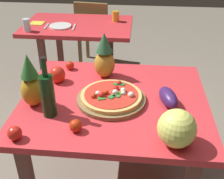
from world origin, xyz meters
name	(u,v)px	position (x,y,z in m)	size (l,w,h in m)	color
display_table	(114,111)	(0.00, 0.00, 0.66)	(1.12, 0.96, 0.75)	brown
background_table	(78,35)	(-0.50, 1.36, 0.64)	(1.10, 0.71, 0.75)	brown
dining_chair	(94,30)	(-0.43, 1.94, 0.48)	(0.44, 0.44, 0.85)	olive
pizza_board	(111,99)	(-0.02, -0.03, 0.77)	(0.41, 0.41, 0.03)	olive
pizza	(111,95)	(-0.02, -0.03, 0.79)	(0.36, 0.36, 0.06)	#E3B460
wine_bottle	(48,95)	(-0.34, -0.20, 0.88)	(0.08, 0.08, 0.35)	black
pineapple_left	(104,58)	(-0.09, 0.28, 0.89)	(0.14, 0.14, 0.31)	#C0872C
pineapple_right	(31,83)	(-0.46, -0.11, 0.90)	(0.13, 0.13, 0.32)	#C28A22
melon	(177,128)	(0.33, -0.37, 0.85)	(0.19, 0.19, 0.19)	#DBE166
bell_pepper	(58,75)	(-0.39, 0.17, 0.81)	(0.10, 0.10, 0.11)	red
eggplant	(168,97)	(0.32, -0.03, 0.80)	(0.20, 0.09, 0.09)	#3C1E58
tomato_near_board	(15,133)	(-0.45, -0.42, 0.79)	(0.07, 0.07, 0.07)	red
tomato_at_corner	(70,65)	(-0.35, 0.35, 0.78)	(0.06, 0.06, 0.06)	red
tomato_by_bottle	(76,126)	(-0.17, -0.33, 0.79)	(0.07, 0.07, 0.07)	red
drinking_glass_juice	(116,16)	(-0.12, 1.49, 0.81)	(0.07, 0.07, 0.11)	gold
drinking_glass_water	(27,25)	(-0.94, 1.10, 0.81)	(0.07, 0.07, 0.12)	silver
dinner_plate	(60,26)	(-0.66, 1.25, 0.76)	(0.22, 0.22, 0.02)	white
fork_utensil	(47,26)	(-0.80, 1.25, 0.76)	(0.02, 0.18, 0.01)	silver
knife_utensil	(74,27)	(-0.52, 1.25, 0.76)	(0.02, 0.18, 0.01)	silver
napkin_folded	(37,23)	(-0.92, 1.34, 0.76)	(0.14, 0.12, 0.01)	yellow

